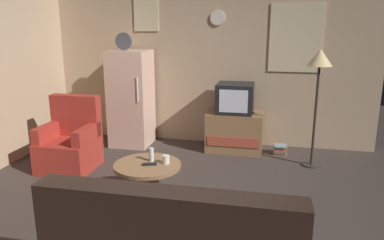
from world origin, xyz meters
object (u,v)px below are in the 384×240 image
object	(u,v)px
armchair	(70,143)
book_stack	(280,150)
mug_ceramic_white	(166,159)
remote_control	(150,164)
wine_glass	(151,155)
standing_lamp	(319,67)
coffee_table	(148,183)
crt_tv	(235,98)
fridge	(131,98)
tv_stand	(235,131)

from	to	relation	value
armchair	book_stack	bearing A→B (deg)	21.70
mug_ceramic_white	remote_control	xyz separation A→B (m)	(-0.16, -0.08, -0.03)
wine_glass	mug_ceramic_white	distance (m)	0.18
standing_lamp	wine_glass	world-z (taller)	standing_lamp
coffee_table	wine_glass	xyz separation A→B (m)	(0.02, 0.09, 0.30)
crt_tv	wine_glass	bearing A→B (deg)	-111.32
standing_lamp	mug_ceramic_white	bearing A→B (deg)	-138.84
wine_glass	book_stack	size ratio (longest dim) A/B	0.75
mug_ceramic_white	armchair	xyz separation A→B (m)	(-1.54, 0.72, -0.15)
crt_tv	standing_lamp	xyz separation A→B (m)	(1.11, -0.43, 0.54)
fridge	coffee_table	xyz separation A→B (m)	(0.90, -1.91, -0.53)
mug_ceramic_white	tv_stand	bearing A→B (deg)	73.59
coffee_table	book_stack	size ratio (longest dim) A/B	3.60
fridge	standing_lamp	size ratio (longest dim) A/B	1.11
crt_tv	remote_control	size ratio (longest dim) A/B	3.60
fridge	book_stack	distance (m)	2.44
crt_tv	book_stack	xyz separation A→B (m)	(0.70, -0.05, -0.75)
armchair	coffee_table	bearing A→B (deg)	-29.80
standing_lamp	book_stack	xyz separation A→B (m)	(-0.41, 0.38, -1.29)
remote_control	book_stack	xyz separation A→B (m)	(1.40, 1.91, -0.39)
tv_stand	wine_glass	distance (m)	1.99
fridge	book_stack	world-z (taller)	fridge
armchair	book_stack	xyz separation A→B (m)	(2.79, 1.11, -0.27)
crt_tv	standing_lamp	distance (m)	1.31
standing_lamp	wine_glass	xyz separation A→B (m)	(-1.83, -1.41, -0.84)
mug_ceramic_white	armchair	bearing A→B (deg)	154.99
crt_tv	coffee_table	distance (m)	2.15
armchair	remote_control	bearing A→B (deg)	-30.05
mug_ceramic_white	fridge	bearing A→B (deg)	120.50
fridge	armchair	bearing A→B (deg)	-111.54
wine_glass	mug_ceramic_white	xyz separation A→B (m)	(0.17, -0.04, -0.03)
armchair	book_stack	world-z (taller)	armchair
wine_glass	coffee_table	bearing A→B (deg)	-101.92
coffee_table	remote_control	distance (m)	0.24
armchair	fridge	bearing A→B (deg)	68.46
standing_lamp	wine_glass	size ratio (longest dim) A/B	10.60
fridge	mug_ceramic_white	xyz separation A→B (m)	(1.09, -1.85, -0.26)
fridge	armchair	size ratio (longest dim) A/B	1.84
tv_stand	standing_lamp	size ratio (longest dim) A/B	0.53
tv_stand	book_stack	size ratio (longest dim) A/B	4.21
mug_ceramic_white	armchair	size ratio (longest dim) A/B	0.09
wine_glass	standing_lamp	bearing A→B (deg)	37.69
crt_tv	coffee_table	xyz separation A→B (m)	(-0.74, -1.93, -0.60)
remote_control	tv_stand	bearing A→B (deg)	49.87
armchair	crt_tv	bearing A→B (deg)	29.05
crt_tv	book_stack	size ratio (longest dim) A/B	2.70
tv_stand	coffee_table	distance (m)	2.07
mug_ceramic_white	standing_lamp	bearing A→B (deg)	41.16
crt_tv	mug_ceramic_white	size ratio (longest dim) A/B	6.00
coffee_table	mug_ceramic_white	size ratio (longest dim) A/B	8.00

